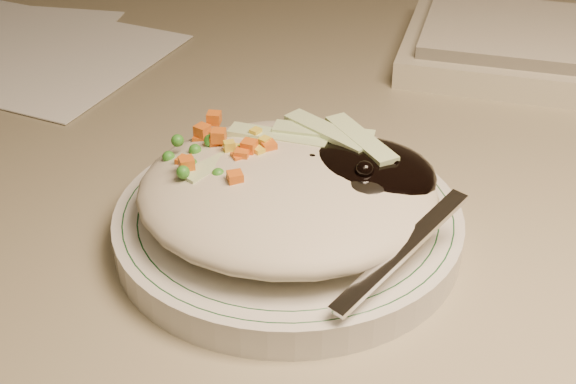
{
  "coord_description": "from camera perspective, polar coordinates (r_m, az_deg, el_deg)",
  "views": [
    {
      "loc": [
        -0.02,
        0.77,
        1.06
      ],
      "look_at": [
        -0.06,
        1.2,
        0.78
      ],
      "focal_mm": 50.0,
      "sensor_mm": 36.0,
      "label": 1
    }
  ],
  "objects": [
    {
      "name": "meal",
      "position": [
        0.51,
        0.47,
        0.46
      ],
      "size": [
        0.21,
        0.19,
        0.05
      ],
      "color": "#BDB499",
      "rests_on": "plate"
    },
    {
      "name": "desk",
      "position": [
        0.8,
        5.83,
        -7.49
      ],
      "size": [
        1.4,
        0.7,
        0.74
      ],
      "color": "gray",
      "rests_on": "ground"
    },
    {
      "name": "plate",
      "position": [
        0.53,
        0.0,
        -2.35
      ],
      "size": [
        0.23,
        0.23,
        0.02
      ],
      "primitive_type": "cylinder",
      "color": "silver",
      "rests_on": "desk"
    },
    {
      "name": "plate_rim",
      "position": [
        0.53,
        0.0,
        -1.46
      ],
      "size": [
        0.22,
        0.22,
        0.0
      ],
      "color": "#144723",
      "rests_on": "plate"
    }
  ]
}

